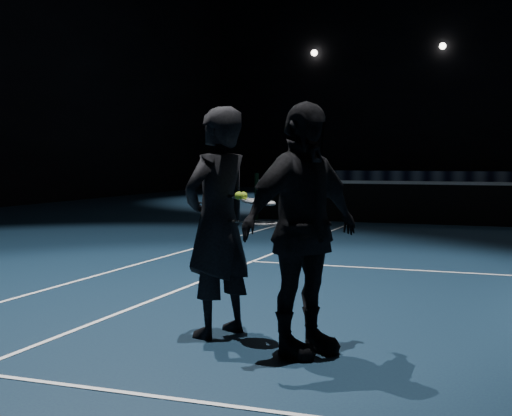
% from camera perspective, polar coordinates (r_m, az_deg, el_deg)
% --- Properties ---
extents(net_post_left, '(0.10, 0.10, 1.10)m').
position_cam_1_polar(net_post_left, '(16.69, 0.05, 0.93)').
color(net_post_left, black).
rests_on(net_post_left, floor).
extents(player_a, '(0.65, 0.79, 1.86)m').
position_cam_1_polar(player_a, '(5.77, -3.09, -1.14)').
color(player_a, black).
rests_on(player_a, floor).
extents(player_b, '(0.93, 1.17, 1.86)m').
position_cam_1_polar(player_b, '(5.22, 3.68, -1.68)').
color(player_b, black).
rests_on(player_b, floor).
extents(racket_lower, '(0.71, 0.44, 0.03)m').
position_cam_1_polar(racket_lower, '(5.47, 0.33, -1.25)').
color(racket_lower, black).
rests_on(racket_lower, player_a).
extents(racket_upper, '(0.71, 0.40, 0.10)m').
position_cam_1_polar(racket_upper, '(5.52, 0.20, 0.50)').
color(racket_upper, black).
rests_on(racket_upper, player_b).
extents(tennis_balls, '(0.12, 0.10, 0.12)m').
position_cam_1_polar(tennis_balls, '(5.58, -1.17, 1.14)').
color(tennis_balls, '#A8E22F').
rests_on(tennis_balls, racket_upper).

